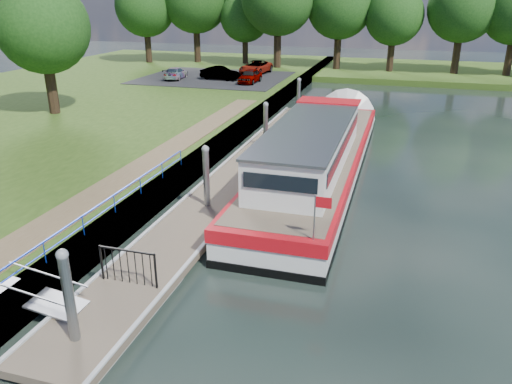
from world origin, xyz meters
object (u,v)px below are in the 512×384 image
(car_b, at_px, (220,73))
(car_d, at_px, (256,67))
(barge, at_px, (320,153))
(car_c, at_px, (176,73))
(pontoon, at_px, (241,175))
(car_a, at_px, (250,76))

(car_b, distance_m, car_d, 5.10)
(barge, distance_m, car_c, 27.73)
(car_c, bearing_deg, barge, 123.12)
(pontoon, distance_m, barge, 4.10)
(car_a, bearing_deg, car_d, 102.59)
(car_d, bearing_deg, car_a, -72.26)
(car_a, height_order, car_c, car_a)
(car_c, bearing_deg, pontoon, 114.88)
(pontoon, xyz_separation_m, barge, (3.60, 1.74, 0.90))
(car_c, distance_m, car_d, 8.49)
(barge, distance_m, car_d, 28.96)
(barge, height_order, car_a, barge)
(pontoon, relative_size, barge, 1.42)
(barge, relative_size, car_c, 5.52)
(car_a, distance_m, car_d, 5.66)
(car_a, relative_size, car_d, 0.77)
(car_b, xyz_separation_m, car_d, (2.24, 4.58, 0.04))
(barge, bearing_deg, car_d, 112.90)
(car_a, xyz_separation_m, car_d, (-1.09, 5.55, 0.04))
(pontoon, relative_size, car_c, 7.83)
(car_c, bearing_deg, car_a, 172.15)
(car_a, height_order, car_d, car_d)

